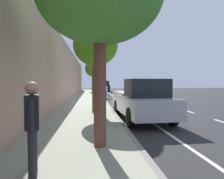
{
  "coord_description": "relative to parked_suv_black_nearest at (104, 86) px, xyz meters",
  "views": [
    {
      "loc": [
        3.32,
        19.3,
        1.83
      ],
      "look_at": [
        1.15,
        -2.53,
        0.99
      ],
      "focal_mm": 33.0,
      "sensor_mm": 36.0,
      "label": 1
    }
  ],
  "objects": [
    {
      "name": "bicycle_at_curb",
      "position": [
        0.74,
        17.77,
        -0.64
      ],
      "size": [
        1.5,
        1.02,
        0.79
      ],
      "color": "black",
      "rests_on": "ground"
    },
    {
      "name": "street_tree_mid_block",
      "position": [
        2.21,
        28.18,
        2.68
      ],
      "size": [
        2.37,
        2.37,
        4.72
      ],
      "color": "brown",
      "rests_on": "sidewalk"
    },
    {
      "name": "parked_pickup_silver_second",
      "position": [
        0.05,
        29.58,
        -0.13
      ],
      "size": [
        2.21,
        5.38,
        1.95
      ],
      "color": "#B7BABF",
      "rests_on": "ground"
    },
    {
      "name": "parked_suv_black_nearest",
      "position": [
        0.0,
        0.0,
        0.0
      ],
      "size": [
        2.06,
        4.74,
        1.99
      ],
      "color": "black",
      "rests_on": "ground"
    },
    {
      "name": "lane_stripe_bike_edge",
      "position": [
        -0.27,
        19.94,
        -1.02
      ],
      "size": [
        0.12,
        47.24,
        0.01
      ],
      "primitive_type": "cube",
      "color": "white",
      "rests_on": "ground"
    },
    {
      "name": "building_facade",
      "position": [
        4.71,
        19.94,
        1.46
      ],
      "size": [
        0.5,
        47.24,
        4.97
      ],
      "primitive_type": "cube",
      "color": "tan",
      "rests_on": "ground"
    },
    {
      "name": "curb_edge",
      "position": [
        1.2,
        19.94,
        -0.94
      ],
      "size": [
        0.16,
        47.24,
        0.16
      ],
      "primitive_type": "cube",
      "color": "gray",
      "rests_on": "ground"
    },
    {
      "name": "street_tree_near_cyclist",
      "position": [
        2.21,
        4.0,
        3.03
      ],
      "size": [
        2.63,
        2.63,
        5.34
      ],
      "color": "brown",
      "rests_on": "sidewalk"
    },
    {
      "name": "lane_stripe_centre",
      "position": [
        -3.49,
        18.42,
        -1.02
      ],
      "size": [
        0.14,
        44.2,
        0.01
      ],
      "color": "white",
      "rests_on": "ground"
    },
    {
      "name": "ground",
      "position": [
        -0.9,
        19.94,
        -1.03
      ],
      "size": [
        75.58,
        75.58,
        0.0
      ],
      "primitive_type": "plane",
      "color": "#2A2A2A"
    },
    {
      "name": "cyclist_with_backpack",
      "position": [
        0.96,
        17.33,
        -0.02
      ],
      "size": [
        0.51,
        0.58,
        1.66
      ],
      "color": "#C6B284",
      "rests_on": "ground"
    },
    {
      "name": "pedestrian_on_phone",
      "position": [
        3.46,
        35.53,
        0.08
      ],
      "size": [
        0.31,
        0.61,
        1.67
      ],
      "color": "black",
      "rests_on": "sidewalk"
    },
    {
      "name": "sidewalk",
      "position": [
        2.87,
        19.94,
        -0.94
      ],
      "size": [
        3.17,
        47.24,
        0.16
      ],
      "primitive_type": "cube",
      "color": "#999B86",
      "rests_on": "ground"
    },
    {
      "name": "fire_hydrant",
      "position": [
        1.63,
        21.67,
        -0.44
      ],
      "size": [
        0.22,
        0.22,
        0.84
      ],
      "color": "red",
      "rests_on": "sidewalk"
    }
  ]
}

